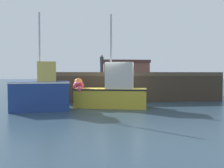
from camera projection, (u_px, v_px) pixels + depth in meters
ground at (120, 107)px, 14.18m from camera, size 120.00×160.00×0.10m
pier at (129, 76)px, 19.90m from camera, size 11.64×8.90×1.99m
fishing_boat_near_left at (41, 92)px, 12.51m from camera, size 3.04×1.72×4.97m
fishing_boat_near_right at (111, 90)px, 13.64m from camera, size 4.23×2.32×5.15m
dockworker at (102, 63)px, 22.00m from camera, size 0.34×0.34×1.63m
warehouse at (124, 72)px, 45.01m from camera, size 8.18×6.65×4.32m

